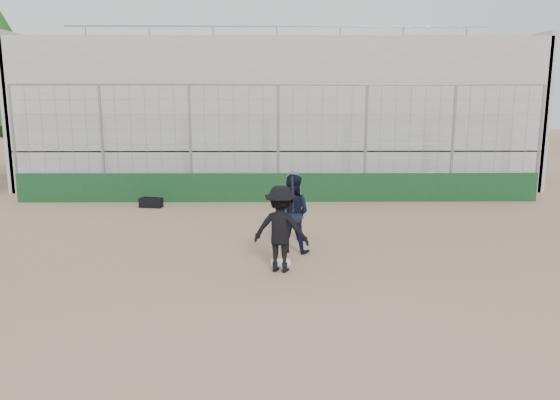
{
  "coord_description": "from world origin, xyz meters",
  "views": [
    {
      "loc": [
        -0.15,
        -11.67,
        3.73
      ],
      "look_at": [
        0.0,
        1.4,
        1.15
      ],
      "focal_mm": 35.0,
      "sensor_mm": 36.0,
      "label": 1
    }
  ],
  "objects_px": {
    "umpire": "(292,210)",
    "catcher_crouched": "(292,226)",
    "batter_at_plate": "(281,229)",
    "equipment_bag": "(151,203)"
  },
  "relations": [
    {
      "from": "batter_at_plate",
      "to": "catcher_crouched",
      "type": "height_order",
      "value": "batter_at_plate"
    },
    {
      "from": "umpire",
      "to": "equipment_bag",
      "type": "relative_size",
      "value": 2.07
    },
    {
      "from": "batter_at_plate",
      "to": "umpire",
      "type": "distance_m",
      "value": 2.44
    },
    {
      "from": "umpire",
      "to": "equipment_bag",
      "type": "height_order",
      "value": "umpire"
    },
    {
      "from": "batter_at_plate",
      "to": "catcher_crouched",
      "type": "relative_size",
      "value": 1.58
    },
    {
      "from": "catcher_crouched",
      "to": "umpire",
      "type": "relative_size",
      "value": 0.77
    },
    {
      "from": "umpire",
      "to": "catcher_crouched",
      "type": "bearing_deg",
      "value": 72.84
    },
    {
      "from": "batter_at_plate",
      "to": "umpire",
      "type": "relative_size",
      "value": 1.22
    },
    {
      "from": "batter_at_plate",
      "to": "equipment_bag",
      "type": "xyz_separation_m",
      "value": [
        -4.21,
        6.58,
        -0.76
      ]
    },
    {
      "from": "catcher_crouched",
      "to": "umpire",
      "type": "height_order",
      "value": "umpire"
    }
  ]
}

